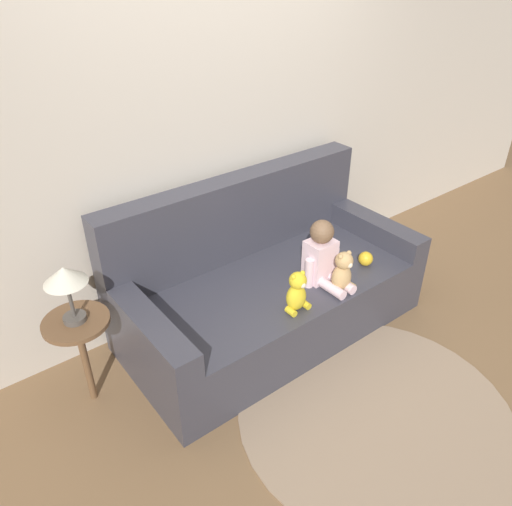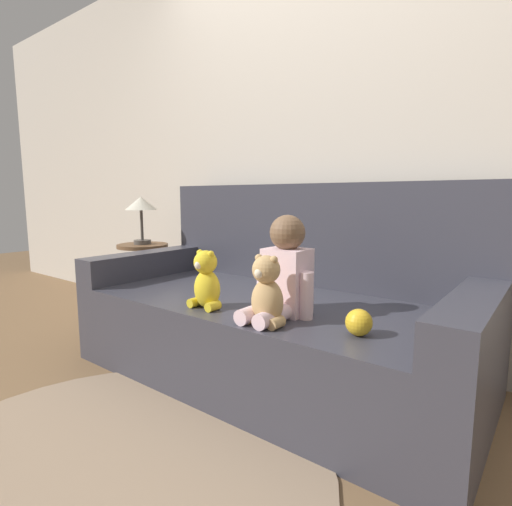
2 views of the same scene
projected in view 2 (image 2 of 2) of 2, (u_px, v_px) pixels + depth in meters
ground_plane at (271, 375)px, 2.05m from camera, size 12.00×12.00×0.00m
wall_back at (328, 129)px, 2.31m from camera, size 8.00×0.05×2.60m
couch at (279, 312)px, 2.07m from camera, size 1.97×0.96×0.98m
person_baby at (284, 274)px, 1.67m from camera, size 0.27×0.33×0.42m
teddy_bear_brown at (267, 292)px, 1.54m from camera, size 0.16×0.13×0.27m
plush_toy_side at (206, 281)px, 1.77m from camera, size 0.15×0.12×0.26m
toy_ball at (359, 322)px, 1.42m from camera, size 0.10×0.10×0.10m
floor_rug at (103, 472)px, 1.32m from camera, size 1.55×1.55×0.01m
side_table at (142, 229)px, 2.81m from camera, size 0.35×0.35×0.91m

